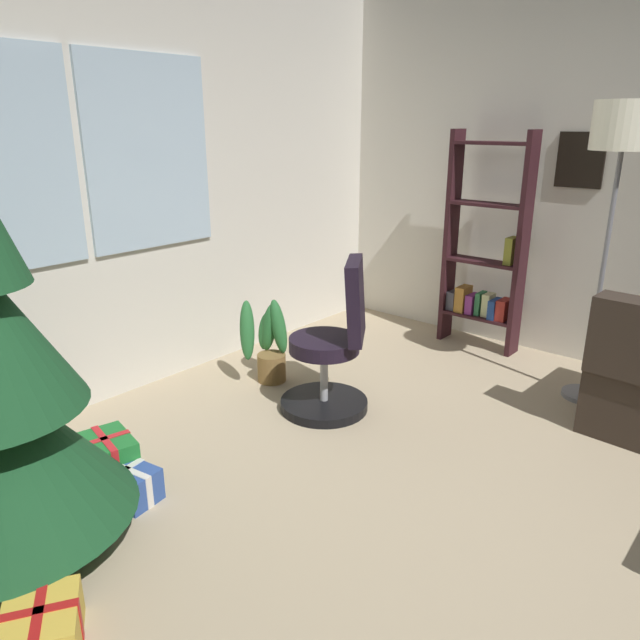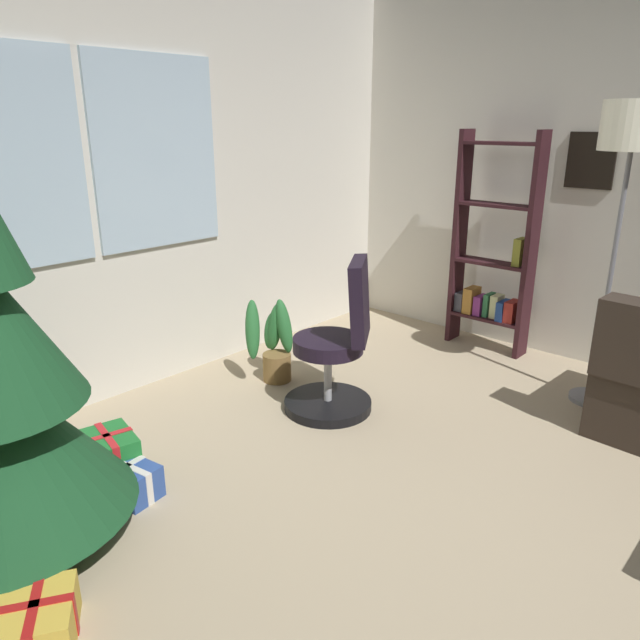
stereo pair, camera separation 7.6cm
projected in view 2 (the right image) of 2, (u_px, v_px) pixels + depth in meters
name	position (u px, v px, depth m)	size (l,w,h in m)	color
ground_plane	(501.00, 557.00, 2.60)	(4.77, 5.23, 0.10)	tan
wall_back_with_windows	(135.00, 175.00, 3.81)	(4.77, 0.12, 2.84)	silver
gift_box_red	(47.00, 456.00, 3.11)	(0.35, 0.35, 0.18)	red
gift_box_green	(109.00, 457.00, 3.04)	(0.31, 0.35, 0.26)	#1E722D
gift_box_gold	(37.00, 622.00, 2.09)	(0.37, 0.38, 0.17)	gold
gift_box_blue	(129.00, 480.00, 2.91)	(0.24, 0.32, 0.17)	#2D4C99
office_chair	(337.00, 354.00, 3.70)	(0.58, 0.59, 0.98)	black
bookshelf	(493.00, 258.00, 4.63)	(0.18, 0.64, 1.70)	#31151B
floor_lamp	(631.00, 148.00, 3.42)	(0.37, 0.37, 1.88)	slate
potted_plant	(273.00, 342.00, 4.18)	(0.39, 0.29, 0.62)	brown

